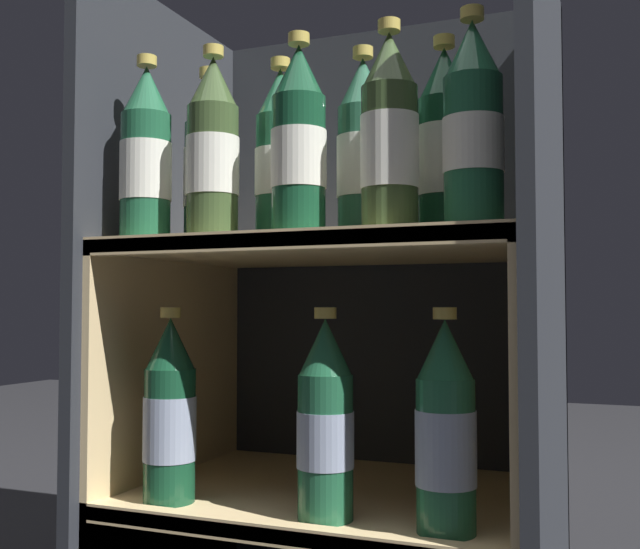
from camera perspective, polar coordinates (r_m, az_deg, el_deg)
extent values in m
cube|color=#23262B|center=(1.30, 4.61, -1.97)|extent=(0.61, 0.02, 0.95)
cube|color=#23262B|center=(1.23, -11.83, -1.89)|extent=(0.02, 0.46, 0.95)
cube|color=#23262B|center=(1.03, 16.89, -1.72)|extent=(0.02, 0.46, 0.95)
cube|color=#DBBC84|center=(1.13, 1.23, -16.48)|extent=(0.57, 0.42, 0.02)
cube|color=#DBBC84|center=(0.95, -3.18, -19.12)|extent=(0.57, 0.02, 0.03)
cube|color=#DBBC84|center=(1.28, -11.36, -19.37)|extent=(0.01, 0.42, 0.18)
cube|color=#DBBC84|center=(1.10, 1.22, 1.78)|extent=(0.57, 0.42, 0.02)
cube|color=#DBBC84|center=(0.92, -3.13, 2.64)|extent=(0.57, 0.02, 0.03)
cube|color=#DBBC84|center=(1.24, -11.28, -11.49)|extent=(0.01, 0.42, 0.53)
cube|color=#DBBC84|center=(1.05, 16.14, -13.08)|extent=(0.01, 0.42, 0.53)
cylinder|color=#1E5638|center=(1.08, -13.15, 7.16)|extent=(0.07, 0.07, 0.18)
cylinder|color=silver|center=(1.08, -13.14, 7.63)|extent=(0.07, 0.07, 0.08)
cone|color=#1E5638|center=(1.11, -13.08, 13.50)|extent=(0.07, 0.07, 0.07)
cylinder|color=gold|center=(1.12, -13.06, 15.55)|extent=(0.03, 0.03, 0.01)
cylinder|color=#384C28|center=(1.03, -8.19, 7.66)|extent=(0.07, 0.07, 0.18)
cylinder|color=silver|center=(1.03, -8.18, 8.15)|extent=(0.07, 0.07, 0.08)
cone|color=#384C28|center=(1.06, -8.14, 14.32)|extent=(0.07, 0.07, 0.07)
cylinder|color=gold|center=(1.07, -8.13, 16.46)|extent=(0.03, 0.03, 0.01)
cylinder|color=#144228|center=(0.97, -1.64, 8.23)|extent=(0.07, 0.07, 0.18)
cylinder|color=silver|center=(0.97, -1.64, 8.75)|extent=(0.07, 0.07, 0.07)
cone|color=#144228|center=(1.00, -1.63, 15.24)|extent=(0.07, 0.07, 0.07)
cylinder|color=gold|center=(1.01, -1.62, 17.48)|extent=(0.03, 0.03, 0.01)
cylinder|color=#384C28|center=(0.93, 5.33, 8.71)|extent=(0.07, 0.07, 0.18)
cylinder|color=silver|center=(0.93, 5.32, 9.25)|extent=(0.07, 0.07, 0.09)
cone|color=#384C28|center=(0.96, 5.29, 16.00)|extent=(0.07, 0.07, 0.07)
cylinder|color=gold|center=(0.98, 5.28, 18.33)|extent=(0.03, 0.03, 0.01)
cylinder|color=#1E5638|center=(0.91, 11.61, 9.04)|extent=(0.07, 0.07, 0.18)
cylinder|color=silver|center=(0.91, 11.60, 9.60)|extent=(0.07, 0.07, 0.06)
cone|color=#1E5638|center=(0.94, 11.53, 16.50)|extent=(0.07, 0.07, 0.07)
cylinder|color=gold|center=(0.95, 11.51, 18.87)|extent=(0.03, 0.03, 0.01)
cylinder|color=#1E5638|center=(1.12, -8.52, 6.79)|extent=(0.07, 0.07, 0.18)
cylinder|color=silver|center=(1.12, -8.52, 7.25)|extent=(0.07, 0.07, 0.09)
cone|color=#1E5638|center=(1.15, -8.48, 12.94)|extent=(0.07, 0.07, 0.07)
cylinder|color=gold|center=(1.16, -8.47, 14.92)|extent=(0.03, 0.03, 0.01)
cylinder|color=#1E5638|center=(1.07, -3.06, 7.24)|extent=(0.07, 0.07, 0.18)
cylinder|color=silver|center=(1.07, -3.06, 7.71)|extent=(0.07, 0.07, 0.07)
cone|color=#1E5638|center=(1.10, -3.04, 13.67)|extent=(0.07, 0.07, 0.07)
cylinder|color=gold|center=(1.11, -3.04, 15.74)|extent=(0.03, 0.03, 0.01)
cylinder|color=#285B42|center=(1.02, 3.31, 7.68)|extent=(0.07, 0.07, 0.18)
cylinder|color=silver|center=(1.02, 3.31, 8.17)|extent=(0.07, 0.07, 0.08)
cone|color=#285B42|center=(1.05, 3.30, 14.36)|extent=(0.07, 0.07, 0.07)
cylinder|color=gold|center=(1.06, 3.29, 16.51)|extent=(0.03, 0.03, 0.01)
cylinder|color=#144228|center=(0.99, 9.50, 8.01)|extent=(0.07, 0.07, 0.18)
cylinder|color=silver|center=(0.99, 9.50, 8.52)|extent=(0.07, 0.07, 0.09)
cone|color=#144228|center=(1.02, 9.45, 14.87)|extent=(0.07, 0.07, 0.07)
cylinder|color=gold|center=(1.04, 9.43, 17.08)|extent=(0.03, 0.03, 0.01)
cylinder|color=#144228|center=(1.06, -11.39, -11.89)|extent=(0.07, 0.07, 0.18)
cylinder|color=#8C99B2|center=(1.06, -11.38, -11.42)|extent=(0.07, 0.07, 0.09)
cone|color=#144228|center=(1.04, -11.33, -5.15)|extent=(0.07, 0.07, 0.07)
cylinder|color=gold|center=(1.04, -11.31, -2.86)|extent=(0.03, 0.03, 0.01)
cylinder|color=#1E5638|center=(0.95, 0.41, -12.97)|extent=(0.07, 0.07, 0.18)
cylinder|color=#8C99B2|center=(0.95, 0.41, -12.44)|extent=(0.07, 0.07, 0.07)
cone|color=#1E5638|center=(0.94, 0.41, -5.49)|extent=(0.07, 0.07, 0.07)
cylinder|color=gold|center=(0.94, 0.41, -2.95)|extent=(0.03, 0.03, 0.01)
cylinder|color=#1E5638|center=(0.91, 9.56, -13.44)|extent=(0.07, 0.07, 0.18)
cylinder|color=#8C99B2|center=(0.91, 9.56, -12.88)|extent=(0.07, 0.07, 0.09)
cone|color=#1E5638|center=(0.90, 9.50, -5.61)|extent=(0.07, 0.07, 0.07)
cylinder|color=gold|center=(0.90, 9.48, -2.94)|extent=(0.03, 0.03, 0.01)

